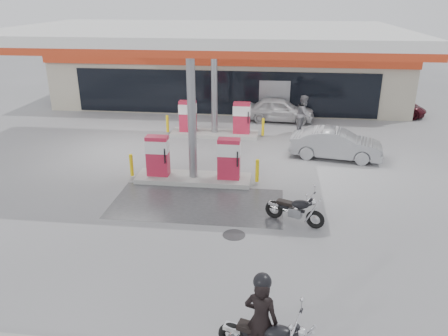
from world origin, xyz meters
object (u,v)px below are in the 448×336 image
object	(u,v)px
biker_main	(261,320)
hatchback_silver	(336,144)
sedan_white	(279,110)
parked_car_right	(391,107)
pump_island_near	(193,164)
attendant	(304,114)
parked_motorcycle	(295,210)
parked_car_left	(84,94)
pump_island_far	(215,122)

from	to	relation	value
biker_main	hatchback_silver	bearing A→B (deg)	-86.89
sedan_white	parked_car_right	distance (m)	6.97
pump_island_near	sedan_white	bearing A→B (deg)	70.14
hatchback_silver	parked_car_right	size ratio (longest dim) A/B	1.00
pump_island_near	sedan_white	xyz separation A→B (m)	(3.32, 9.20, -0.03)
attendant	parked_motorcycle	bearing A→B (deg)	-167.65
parked_car_right	pump_island_near	bearing A→B (deg)	144.33
biker_main	hatchback_silver	size ratio (longest dim) A/B	0.47
biker_main	attendant	size ratio (longest dim) A/B	0.94
biker_main	parked_motorcycle	xyz separation A→B (m)	(0.88, 5.74, -0.49)
attendant	parked_car_left	xyz separation A→B (m)	(-14.23, 5.00, -0.38)
pump_island_far	sedan_white	bearing A→B (deg)	43.92
biker_main	hatchback_silver	world-z (taller)	biker_main
pump_island_far	sedan_white	xyz separation A→B (m)	(3.32, 3.20, -0.03)
pump_island_far	parked_car_right	xyz separation A→B (m)	(10.00, 5.18, -0.16)
attendant	parked_car_left	world-z (taller)	attendant
pump_island_far	attendant	size ratio (longest dim) A/B	2.55
pump_island_far	hatchback_silver	world-z (taller)	pump_island_far
hatchback_silver	parked_car_left	size ratio (longest dim) A/B	0.93
parked_motorcycle	parked_car_right	size ratio (longest dim) A/B	0.48
parked_car_right	hatchback_silver	bearing A→B (deg)	158.37
parked_motorcycle	sedan_white	distance (m)	12.23
sedan_white	biker_main	bearing A→B (deg)	-176.94
pump_island_far	parked_motorcycle	distance (m)	9.81
sedan_white	hatchback_silver	world-z (taller)	sedan_white
biker_main	pump_island_far	bearing A→B (deg)	-62.11
attendant	parked_car_right	size ratio (longest dim) A/B	0.51
pump_island_far	sedan_white	size ratio (longest dim) A/B	1.30
parked_motorcycle	attendant	world-z (taller)	attendant
parked_motorcycle	parked_car_left	distance (m)	20.20
pump_island_far	parked_car_left	size ratio (longest dim) A/B	1.19
biker_main	sedan_white	size ratio (longest dim) A/B	0.48
parked_car_left	parked_car_right	world-z (taller)	parked_car_left
pump_island_far	sedan_white	world-z (taller)	pump_island_far
hatchback_silver	parked_car_left	xyz separation A→B (m)	(-15.49, 8.71, -0.03)
parked_car_left	hatchback_silver	bearing A→B (deg)	-108.61
pump_island_far	sedan_white	distance (m)	4.61
parked_car_right	sedan_white	bearing A→B (deg)	112.66
sedan_white	parked_car_right	bearing A→B (deg)	-69.35
biker_main	parked_car_right	world-z (taller)	biker_main
parked_car_left	pump_island_near	bearing A→B (deg)	-130.47
parked_car_right	parked_motorcycle	bearing A→B (deg)	162.77
pump_island_far	parked_car_left	bearing A→B (deg)	148.11
sedan_white	hatchback_silver	bearing A→B (deg)	-152.78
parked_motorcycle	hatchback_silver	bearing A→B (deg)	95.15
parked_car_left	sedan_white	bearing A→B (deg)	-91.44
biker_main	pump_island_near	bearing A→B (deg)	-54.72
pump_island_near	pump_island_far	world-z (taller)	same
hatchback_silver	parked_car_left	world-z (taller)	hatchback_silver
pump_island_near	hatchback_silver	size ratio (longest dim) A/B	1.28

